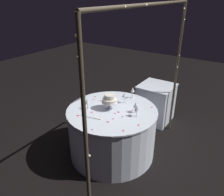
{
  "coord_description": "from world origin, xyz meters",
  "views": [
    {
      "loc": [
        2.21,
        1.49,
        2.19
      ],
      "look_at": [
        0.0,
        0.0,
        0.91
      ],
      "focal_mm": 35.39,
      "sensor_mm": 36.0,
      "label": 1
    }
  ],
  "objects": [
    {
      "name": "rose_petal_12",
      "position": [
        -0.14,
        0.24,
        0.73
      ],
      "size": [
        0.03,
        0.03,
        0.0
      ],
      "primitive_type": "ellipsoid",
      "rotation": [
        0.0,
        0.0,
        3.51
      ],
      "color": "#C61951",
      "rests_on": "main_table"
    },
    {
      "name": "wine_glass_4",
      "position": [
        0.17,
        -0.3,
        0.84
      ],
      "size": [
        0.06,
        0.06,
        0.15
      ],
      "color": "silver",
      "rests_on": "main_table"
    },
    {
      "name": "rose_petal_15",
      "position": [
        -0.21,
        -0.46,
        0.73
      ],
      "size": [
        0.03,
        0.03,
        0.0
      ],
      "primitive_type": "ellipsoid",
      "rotation": [
        0.0,
        0.0,
        4.95
      ],
      "color": "#C61951",
      "rests_on": "main_table"
    },
    {
      "name": "rose_petal_0",
      "position": [
        -0.37,
        0.42,
        0.73
      ],
      "size": [
        0.04,
        0.03,
        0.0
      ],
      "primitive_type": "ellipsoid",
      "rotation": [
        0.0,
        0.0,
        5.75
      ],
      "color": "#C61951",
      "rests_on": "main_table"
    },
    {
      "name": "tiered_cake",
      "position": [
        -0.01,
        -0.04,
        0.87
      ],
      "size": [
        0.22,
        0.22,
        0.22
      ],
      "color": "silver",
      "rests_on": "main_table"
    },
    {
      "name": "wine_glass_1",
      "position": [
        -0.03,
        0.36,
        0.85
      ],
      "size": [
        0.07,
        0.07,
        0.16
      ],
      "color": "silver",
      "rests_on": "main_table"
    },
    {
      "name": "rose_petal_4",
      "position": [
        -0.14,
        -0.14,
        0.73
      ],
      "size": [
        0.04,
        0.03,
        0.0
      ],
      "primitive_type": "ellipsoid",
      "rotation": [
        0.0,
        0.0,
        6.16
      ],
      "color": "#C61951",
      "rests_on": "main_table"
    },
    {
      "name": "decorative_arch",
      "position": [
        0.0,
        0.48,
        1.4
      ],
      "size": [
        2.26,
        0.06,
        2.1
      ],
      "color": "#473D2D",
      "rests_on": "ground"
    },
    {
      "name": "rose_petal_5",
      "position": [
        0.07,
        0.09,
        0.73
      ],
      "size": [
        0.02,
        0.03,
        0.0
      ],
      "primitive_type": "ellipsoid",
      "rotation": [
        0.0,
        0.0,
        5.0
      ],
      "color": "#C61951",
      "rests_on": "main_table"
    },
    {
      "name": "wine_glass_0",
      "position": [
        -0.49,
        0.04,
        0.86
      ],
      "size": [
        0.06,
        0.06,
        0.18
      ],
      "color": "silver",
      "rests_on": "main_table"
    },
    {
      "name": "rose_petal_7",
      "position": [
        0.14,
        0.49,
        0.73
      ],
      "size": [
        0.03,
        0.03,
        0.0
      ],
      "primitive_type": "ellipsoid",
      "rotation": [
        0.0,
        0.0,
        3.36
      ],
      "color": "#C61951",
      "rests_on": "main_table"
    },
    {
      "name": "rose_petal_8",
      "position": [
        0.54,
        0.08,
        0.73
      ],
      "size": [
        0.02,
        0.03,
        0.0
      ],
      "primitive_type": "ellipsoid",
      "rotation": [
        0.0,
        0.0,
        1.6
      ],
      "color": "#C61951",
      "rests_on": "main_table"
    },
    {
      "name": "cake_knife",
      "position": [
        0.32,
        -0.09,
        0.74
      ],
      "size": [
        0.08,
        0.29,
        0.01
      ],
      "color": "silver",
      "rests_on": "main_table"
    },
    {
      "name": "rose_petal_2",
      "position": [
        -0.15,
        -0.15,
        0.73
      ],
      "size": [
        0.03,
        0.03,
        0.0
      ],
      "primitive_type": "ellipsoid",
      "rotation": [
        0.0,
        0.0,
        2.45
      ],
      "color": "#C61951",
      "rests_on": "main_table"
    },
    {
      "name": "rose_petal_6",
      "position": [
        -0.13,
        -0.3,
        0.73
      ],
      "size": [
        0.04,
        0.04,
        0.0
      ],
      "primitive_type": "ellipsoid",
      "rotation": [
        0.0,
        0.0,
        5.2
      ],
      "color": "#C61951",
      "rests_on": "main_table"
    },
    {
      "name": "rose_petal_17",
      "position": [
        -0.1,
        -0.41,
        0.73
      ],
      "size": [
        0.03,
        0.03,
        0.0
      ],
      "primitive_type": "ellipsoid",
      "rotation": [
        0.0,
        0.0,
        0.93
      ],
      "color": "#C61951",
      "rests_on": "main_table"
    },
    {
      "name": "wine_glass_3",
      "position": [
        -0.27,
        0.03,
        0.85
      ],
      "size": [
        0.06,
        0.06,
        0.16
      ],
      "color": "silver",
      "rests_on": "main_table"
    },
    {
      "name": "rose_petal_3",
      "position": [
        0.01,
        0.11,
        0.73
      ],
      "size": [
        0.03,
        0.04,
        0.0
      ],
      "primitive_type": "ellipsoid",
      "rotation": [
        0.0,
        0.0,
        1.44
      ],
      "color": "#C61951",
      "rests_on": "main_table"
    },
    {
      "name": "rose_petal_11",
      "position": [
        0.2,
        0.15,
        0.73
      ],
      "size": [
        0.03,
        0.03,
        0.0
      ],
      "primitive_type": "ellipsoid",
      "rotation": [
        0.0,
        0.0,
        2.72
      ],
      "color": "#C61951",
      "rests_on": "main_table"
    },
    {
      "name": "rose_petal_9",
      "position": [
        0.35,
        0.4,
        0.73
      ],
      "size": [
        0.04,
        0.03,
        0.0
      ],
      "primitive_type": "ellipsoid",
      "rotation": [
        0.0,
        0.0,
        3.48
      ],
      "color": "#C61951",
      "rests_on": "main_table"
    },
    {
      "name": "rose_petal_1",
      "position": [
        0.08,
        0.22,
        0.73
      ],
      "size": [
        0.02,
        0.03,
        0.0
      ],
      "primitive_type": "ellipsoid",
      "rotation": [
        0.0,
        0.0,
        4.71
      ],
      "color": "#C61951",
      "rests_on": "main_table"
    },
    {
      "name": "main_table",
      "position": [
        0.0,
        0.0,
        0.37
      ],
      "size": [
        1.26,
        1.26,
        0.73
      ],
      "color": "silver",
      "rests_on": "ground"
    },
    {
      "name": "wine_glass_2",
      "position": [
        -0.12,
        0.3,
        0.84
      ],
      "size": [
        0.06,
        0.06,
        0.15
      ],
      "color": "silver",
      "rests_on": "main_table"
    },
    {
      "name": "rose_petal_13",
      "position": [
        0.29,
        0.14,
        0.73
      ],
      "size": [
        0.02,
        0.03,
        0.0
      ],
      "primitive_type": "ellipsoid",
      "rotation": [
        0.0,
        0.0,
        1.55
      ],
      "color": "#C61951",
      "rests_on": "main_table"
    },
    {
      "name": "rose_petal_14",
      "position": [
        0.21,
        -0.19,
        0.73
      ],
      "size": [
        0.04,
        0.04,
        0.0
      ],
      "primitive_type": "ellipsoid",
      "rotation": [
        0.0,
        0.0,
        2.21
      ],
      "color": "#C61951",
      "rests_on": "main_table"
    },
    {
      "name": "rose_petal_16",
      "position": [
        -0.14,
        -0.2,
        0.73
      ],
      "size": [
        0.03,
        0.03,
        0.0
      ],
      "primitive_type": "ellipsoid",
      "rotation": [
        0.0,
        0.0,
        2.13
      ],
      "color": "#C61951",
      "rests_on": "main_table"
    },
    {
      "name": "side_table",
      "position": [
        -1.25,
        0.13,
        0.35
      ],
      "size": [
        0.59,
        0.59,
        0.7
      ],
      "color": "silver",
      "rests_on": "ground"
    },
    {
      "name": "ground_plane",
      "position": [
        0.0,
        0.0,
        0.0
      ],
      "size": [
        12.0,
        12.0,
        0.0
      ],
      "primitive_type": "plane",
      "color": "black"
    },
    {
      "name": "rose_petal_10",
      "position": [
        0.39,
        -0.28,
        0.73
      ],
      "size": [
        0.05,
        0.04,
        0.0
      ],
      "primitive_type": "ellipsoid",
      "rotation": [
        0.0,
        0.0,
        5.67
      ],
      "color": "#C61951",
      "rests_on": "main_table"
    }
  ]
}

